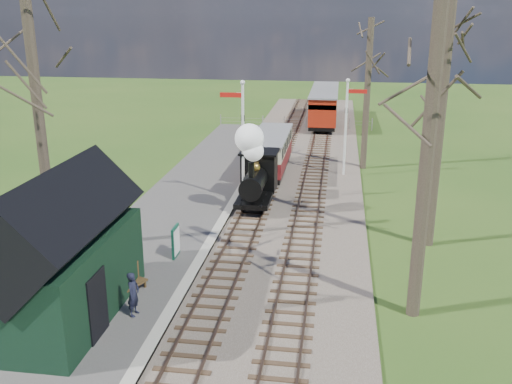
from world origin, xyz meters
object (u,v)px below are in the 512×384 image
coach (271,151)px  red_carriage_b (325,100)px  locomotive (256,169)px  red_carriage_a (323,110)px  sign_board (176,241)px  person (133,294)px  station_shed (61,255)px  bench (125,282)px  semaphore_near (242,134)px  semaphore_far (347,120)px

coach → red_carriage_b: 19.82m
locomotive → red_carriage_a: bearing=82.6°
sign_board → person: (-0.05, -4.56, 0.10)m
station_shed → red_carriage_b: station_shed is taller
red_carriage_b → person: bearing=-97.4°
bench → person: size_ratio=1.12×
station_shed → red_carriage_b: size_ratio=1.12×
bench → red_carriage_a: bearing=79.5°
red_carriage_a → red_carriage_b: 5.50m
semaphore_near → locomotive: bearing=-30.2°
station_shed → bench: (1.29, 1.66, -1.65)m
locomotive → coach: bearing=89.9°
station_shed → locomotive: station_shed is taller
coach → person: (-2.21, -17.29, -0.54)m
semaphore_near → semaphore_far: semaphore_near is taller
semaphore_near → locomotive: semaphore_near is taller
semaphore_far → sign_board: size_ratio=4.65×
bench → station_shed: bearing=-128.0°
bench → coach: bearing=79.3°
semaphore_far → red_carriage_b: (-1.77, 19.27, -1.72)m
red_carriage_b → bench: red_carriage_b is taller
bench → person: person is taller
locomotive → sign_board: 7.10m
sign_board → person: person is taller
station_shed → coach: 18.16m
semaphore_near → bench: (-2.24, -10.35, -3.00)m
station_shed → coach: bearing=76.3°
semaphore_near → sign_board: 7.76m
station_shed → person: size_ratio=4.37×
coach → red_carriage_a: red_carriage_a is taller
red_carriage_b → bench: 36.07m
station_shed → semaphore_far: (8.67, 18.00, 1.08)m
semaphore_far → bench: size_ratio=3.54×
semaphore_far → person: bearing=-110.4°
semaphore_near → bench: semaphore_near is taller
red_carriage_a → person: (-4.81, -31.43, -0.71)m
station_shed → person: station_shed is taller
station_shed → bench: 2.67m
semaphore_near → locomotive: 1.86m
semaphore_far → coach: 4.78m
station_shed → sign_board: station_shed is taller
station_shed → red_carriage_a: (6.90, 31.77, -0.63)m
red_carriage_a → station_shed: bearing=-102.2°
coach → bench: (-3.00, -15.97, -0.84)m
station_shed → coach: (4.30, 17.62, -0.81)m
red_carriage_a → bench: (-5.60, -30.11, -1.02)m
semaphore_far → person: 19.01m
bench → sign_board: bearing=75.4°
station_shed → locomotive: (4.29, 11.56, -0.28)m
red_carriage_b → person: red_carriage_b is taller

